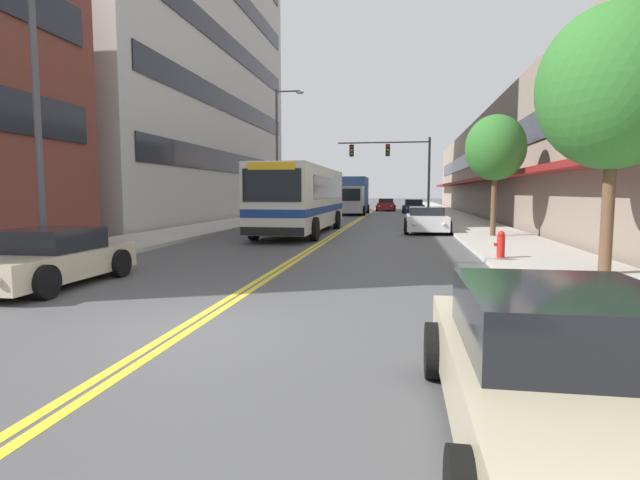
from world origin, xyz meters
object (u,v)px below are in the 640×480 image
at_px(car_navy_parked_right_far, 414,206).
at_px(traffic_signal_mast, 397,160).
at_px(box_truck, 353,196).
at_px(fire_hydrant, 501,244).
at_px(car_black_parked_left_mid, 299,211).
at_px(car_white_parked_right_mid, 426,220).
at_px(street_tree_right_mid, 495,148).
at_px(city_bus, 303,196).
at_px(car_red_moving_lead, 386,205).
at_px(street_lamp_left_far, 280,145).
at_px(car_champagne_parked_left_near, 47,259).
at_px(street_lamp_left_near, 50,71).
at_px(car_beige_parked_right_foreground, 565,375).
at_px(street_tree_right_near, 614,88).

xyz_separation_m(car_navy_parked_right_far, traffic_signal_mast, (-1.61, -9.87, 3.89)).
relative_size(box_truck, fire_hydrant, 9.50).
height_order(car_black_parked_left_mid, traffic_signal_mast, traffic_signal_mast).
height_order(car_white_parked_right_mid, street_tree_right_mid, street_tree_right_mid).
bearing_deg(city_bus, car_red_moving_lead, 84.18).
height_order(car_white_parked_right_mid, street_lamp_left_far, street_lamp_left_far).
bearing_deg(car_champagne_parked_left_near, car_red_moving_lead, 82.66).
bearing_deg(street_lamp_left_near, box_truck, 83.99).
relative_size(street_tree_right_mid, fire_hydrant, 6.66).
height_order(city_bus, car_black_parked_left_mid, city_bus).
distance_m(city_bus, street_lamp_left_near, 14.36).
relative_size(car_beige_parked_right_foreground, street_tree_right_near, 0.74).
height_order(street_lamp_left_near, street_lamp_left_far, street_lamp_left_far).
xyz_separation_m(car_black_parked_left_mid, street_lamp_left_far, (-0.82, -2.21, 4.55)).
relative_size(car_champagne_parked_left_near, street_lamp_left_near, 0.53).
xyz_separation_m(car_black_parked_left_mid, street_tree_right_mid, (11.28, -13.22, 3.25)).
bearing_deg(car_white_parked_right_mid, car_champagne_parked_left_near, -118.84).
bearing_deg(city_bus, street_tree_right_near, -51.73).
xyz_separation_m(car_black_parked_left_mid, street_tree_right_near, (12.03, -23.30, 3.70)).
bearing_deg(street_tree_right_mid, city_bus, 167.53).
bearing_deg(street_lamp_left_near, car_white_parked_right_mid, 58.11).
bearing_deg(car_red_moving_lead, street_tree_right_near, -81.61).
height_order(car_champagne_parked_left_near, traffic_signal_mast, traffic_signal_mast).
distance_m(car_black_parked_left_mid, fire_hydrant, 23.15).
height_order(car_white_parked_right_mid, traffic_signal_mast, traffic_signal_mast).
height_order(car_champagne_parked_left_near, box_truck, box_truck).
bearing_deg(fire_hydrant, traffic_signal_mast, 97.37).
relative_size(car_champagne_parked_left_near, car_black_parked_left_mid, 0.91).
bearing_deg(car_beige_parked_right_foreground, box_truck, 97.80).
relative_size(car_black_parked_left_mid, car_beige_parked_right_foreground, 1.04).
bearing_deg(street_tree_right_mid, street_tree_right_near, -85.79).
height_order(car_navy_parked_right_far, box_truck, box_truck).
bearing_deg(car_beige_parked_right_foreground, car_black_parked_left_mid, 105.41).
distance_m(car_beige_parked_right_foreground, street_lamp_left_near, 12.17).
height_order(car_champagne_parked_left_near, fire_hydrant, car_champagne_parked_left_near).
height_order(city_bus, fire_hydrant, city_bus).
height_order(car_red_moving_lead, street_lamp_left_near, street_lamp_left_near).
distance_m(car_beige_parked_right_foreground, box_truck, 41.85).
distance_m(box_truck, fire_hydrant, 31.58).
bearing_deg(box_truck, car_black_parked_left_mid, -106.83).
height_order(car_white_parked_right_mid, street_lamp_left_near, street_lamp_left_near).
bearing_deg(street_tree_right_near, car_white_parked_right_mid, 104.39).
bearing_deg(car_navy_parked_right_far, traffic_signal_mast, -99.27).
distance_m(city_bus, car_beige_parked_right_foreground, 21.15).
xyz_separation_m(street_tree_right_mid, fire_hydrant, (-1.08, -7.56, -3.35)).
height_order(car_beige_parked_right_foreground, street_lamp_left_far, street_lamp_left_far).
bearing_deg(street_tree_right_near, street_lamp_left_far, 121.33).
bearing_deg(traffic_signal_mast, street_lamp_left_far, -139.38).
bearing_deg(box_truck, street_tree_right_near, -74.83).
bearing_deg(fire_hydrant, car_navy_parked_right_far, 92.70).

